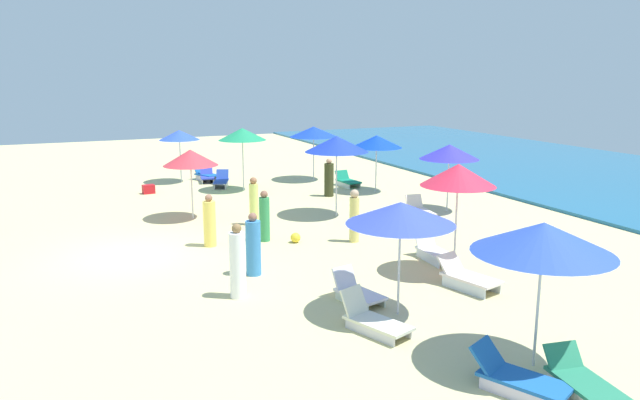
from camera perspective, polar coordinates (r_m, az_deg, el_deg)
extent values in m
plane|color=#D2C588|center=(17.81, -17.25, -4.99)|extent=(60.00, 60.00, 0.00)
cylinder|color=silver|center=(26.17, -7.18, 3.21)|extent=(0.05, 0.05, 2.16)
cone|color=#1E8E5A|center=(26.00, -7.25, 6.11)|extent=(2.01, 2.01, 0.51)
cube|color=silver|center=(27.22, -9.69, 1.42)|extent=(1.02, 0.43, 0.24)
cube|color=silver|center=(27.16, -8.69, 1.43)|extent=(1.02, 0.43, 0.24)
cube|color=blue|center=(27.16, -9.20, 1.74)|extent=(1.32, 0.96, 0.06)
cube|color=blue|center=(27.66, -9.08, 2.37)|extent=(0.44, 0.59, 0.44)
cylinder|color=silver|center=(28.53, -0.60, 3.88)|extent=(0.05, 0.05, 2.02)
cone|color=#153ABB|center=(28.39, -0.60, 6.38)|extent=(2.21, 2.21, 0.48)
cylinder|color=silver|center=(25.90, 5.24, 2.83)|extent=(0.05, 0.05, 1.87)
cone|color=#0B37C8|center=(25.74, 5.29, 5.46)|extent=(2.14, 2.14, 0.51)
cube|color=silver|center=(26.89, 2.17, 1.42)|extent=(1.12, 0.12, 0.21)
cube|color=silver|center=(27.17, 3.17, 1.52)|extent=(1.12, 0.12, 0.21)
cube|color=#13835D|center=(27.00, 2.67, 1.76)|extent=(1.29, 0.74, 0.06)
cube|color=#13835D|center=(27.45, 2.07, 2.35)|extent=(0.33, 0.63, 0.42)
cylinder|color=silver|center=(28.67, -12.87, 3.55)|extent=(0.05, 0.05, 1.95)
cone|color=blue|center=(28.53, -12.98, 5.92)|extent=(1.81, 1.81, 0.44)
cube|color=silver|center=(28.84, -10.88, 1.96)|extent=(0.99, 0.44, 0.24)
cube|color=silver|center=(29.15, -10.02, 2.10)|extent=(0.99, 0.44, 0.24)
cube|color=#1759A7|center=(28.96, -10.46, 2.33)|extent=(1.32, 1.03, 0.06)
cube|color=#1759A7|center=(29.36, -11.09, 2.81)|extent=(0.53, 0.68, 0.41)
cube|color=silver|center=(28.53, -10.96, 1.82)|extent=(1.01, 0.22, 0.21)
cube|color=silver|center=(28.55, -9.95, 1.87)|extent=(1.01, 0.22, 0.21)
cube|color=#2F3FB8|center=(28.52, -10.46, 2.12)|extent=(1.21, 0.78, 0.06)
cube|color=#2F3FB8|center=(28.99, -10.54, 2.66)|extent=(0.39, 0.61, 0.41)
cylinder|color=silver|center=(15.66, 12.52, -2.76)|extent=(0.05, 0.05, 2.25)
cone|color=#E22944|center=(15.37, 12.75, 2.30)|extent=(1.86, 1.86, 0.55)
cube|color=silver|center=(14.67, 13.20, -7.90)|extent=(1.20, 0.35, 0.25)
cube|color=silver|center=(15.10, 14.55, -7.39)|extent=(1.20, 0.35, 0.25)
cube|color=white|center=(14.83, 13.92, -7.07)|extent=(1.50, 0.99, 0.06)
cube|color=white|center=(15.14, 12.05, -5.76)|extent=(0.52, 0.71, 0.45)
cube|color=silver|center=(16.69, 10.01, -5.37)|extent=(1.18, 0.11, 0.22)
cube|color=silver|center=(16.93, 11.46, -5.17)|extent=(1.18, 0.11, 0.22)
cube|color=silver|center=(16.77, 10.76, -4.82)|extent=(1.34, 0.66, 0.06)
cube|color=silver|center=(17.21, 9.75, -3.62)|extent=(0.30, 0.57, 0.44)
cylinder|color=silver|center=(11.25, 19.61, -9.66)|extent=(0.05, 0.05, 2.04)
cone|color=#2B4CB6|center=(10.85, 20.08, -3.33)|extent=(2.38, 2.38, 0.53)
cube|color=silver|center=(10.66, 22.45, -16.50)|extent=(1.23, 0.23, 0.22)
cube|color=silver|center=(10.97, 24.81, -15.86)|extent=(1.23, 0.23, 0.22)
cube|color=#29805A|center=(10.75, 23.71, -15.51)|extent=(1.47, 0.85, 0.06)
cube|color=#29805A|center=(11.12, 21.71, -13.34)|extent=(0.40, 0.65, 0.40)
cube|color=silver|center=(10.40, 17.88, -16.91)|extent=(1.15, 0.57, 0.21)
cube|color=silver|center=(10.86, 19.08, -15.71)|extent=(1.15, 0.57, 0.21)
cube|color=#1C5DAC|center=(10.57, 18.55, -15.64)|extent=(1.54, 1.18, 0.06)
cube|color=#1C5DAC|center=(10.70, 15.34, -13.83)|extent=(0.62, 0.73, 0.45)
cylinder|color=silver|center=(21.44, -11.84, 0.70)|extent=(0.05, 0.05, 1.87)
cone|color=#D73842|center=(21.25, -11.98, 3.90)|extent=(1.86, 1.86, 0.55)
cylinder|color=silver|center=(12.88, 7.37, -6.46)|extent=(0.05, 0.05, 1.96)
cone|color=blue|center=(12.55, 7.51, -1.21)|extent=(2.25, 2.25, 0.46)
cube|color=silver|center=(13.54, 2.96, -9.44)|extent=(1.05, 0.30, 0.18)
cube|color=silver|center=(13.85, 4.54, -8.96)|extent=(1.05, 0.30, 0.18)
cube|color=silver|center=(13.65, 3.76, -8.73)|extent=(1.30, 0.86, 0.06)
cube|color=silver|center=(13.96, 2.28, -7.21)|extent=(0.39, 0.60, 0.49)
cube|color=silver|center=(12.08, 4.62, -12.21)|extent=(1.18, 0.47, 0.19)
cube|color=silver|center=(12.44, 6.20, -11.50)|extent=(1.18, 0.47, 0.19)
cube|color=#EDE9C9|center=(12.21, 5.43, -11.32)|extent=(1.50, 1.04, 0.06)
cube|color=#EDE9C9|center=(12.50, 3.20, -9.40)|extent=(0.48, 0.64, 0.56)
cylinder|color=silver|center=(21.41, 1.54, 1.49)|extent=(0.05, 0.05, 2.27)
cone|color=#1A35B7|center=(21.20, 1.56, 5.24)|extent=(2.21, 2.21, 0.55)
cylinder|color=silver|center=(22.64, 11.83, 1.35)|extent=(0.05, 0.05, 1.91)
cone|color=#332FD4|center=(22.45, 11.96, 4.42)|extent=(2.13, 2.13, 0.53)
cube|color=silver|center=(21.57, 8.71, -1.40)|extent=(1.17, 0.22, 0.18)
cube|color=silver|center=(21.79, 10.00, -1.31)|extent=(1.17, 0.22, 0.18)
cube|color=#F3DAC6|center=(21.65, 9.37, -1.04)|extent=(1.40, 0.83, 0.06)
cube|color=#F3DAC6|center=(22.14, 8.75, -0.13)|extent=(0.38, 0.64, 0.48)
cylinder|color=#3A87CE|center=(15.38, -6.23, -4.47)|extent=(0.38, 0.38, 1.39)
sphere|color=#90614D|center=(15.18, -6.30, -1.60)|extent=(0.22, 0.22, 0.22)
cylinder|color=#369554|center=(18.38, -5.19, -1.81)|extent=(0.37, 0.37, 1.33)
sphere|color=#8C5D47|center=(18.22, -5.24, 0.53)|extent=(0.22, 0.22, 0.22)
cylinder|color=#E5D473|center=(18.25, 3.21, -1.85)|extent=(0.37, 0.37, 1.35)
sphere|color=tan|center=(18.08, 3.24, 0.59)|extent=(0.26, 0.26, 0.26)
cylinder|color=#E2E973|center=(20.33, -6.18, -0.41)|extent=(0.30, 0.30, 1.39)
sphere|color=#9C6644|center=(20.18, -6.23, 1.80)|extent=(0.23, 0.23, 0.23)
cylinder|color=#33371B|center=(24.86, 0.84, 1.89)|extent=(0.41, 0.41, 1.35)
sphere|color=tan|center=(24.74, 0.85, 3.66)|extent=(0.23, 0.23, 0.23)
cylinder|color=white|center=(13.92, -7.68, -6.04)|extent=(0.43, 0.43, 1.51)
sphere|color=olive|center=(13.68, -7.78, -2.64)|extent=(0.22, 0.22, 0.22)
cylinder|color=#F9D95F|center=(18.06, -10.24, -2.19)|extent=(0.50, 0.50, 1.34)
sphere|color=#99674D|center=(17.89, -10.34, 0.19)|extent=(0.21, 0.21, 0.21)
cube|color=red|center=(26.46, -15.68, 0.98)|extent=(0.38, 0.51, 0.37)
sphere|color=yellow|center=(18.27, -2.30, -3.53)|extent=(0.30, 0.30, 0.30)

